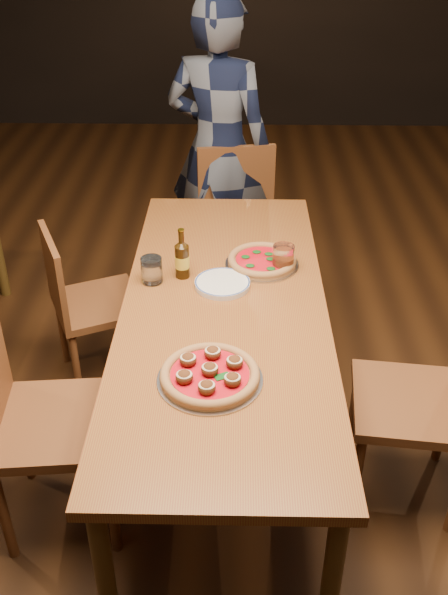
{
  "coord_description": "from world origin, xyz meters",
  "views": [
    {
      "loc": [
        0.04,
        -2.15,
        2.17
      ],
      "look_at": [
        0.0,
        -0.05,
        0.82
      ],
      "focal_mm": 40.0,
      "sensor_mm": 36.0,
      "label": 1
    }
  ],
  "objects_px": {
    "chair_main_nw": "(56,421)",
    "pizza_margherita": "(262,261)",
    "beer_bottle": "(182,260)",
    "chair_main_e": "(412,401)",
    "pizza_meatball": "(210,374)",
    "amber_glass": "(283,258)",
    "water_glass": "(152,270)",
    "chair_end": "(242,232)",
    "chair_main_sw": "(98,302)",
    "table_main": "(224,321)",
    "plate_stack": "(222,284)",
    "diner": "(219,149)"
  },
  "relations": [
    {
      "from": "plate_stack",
      "to": "diner",
      "type": "height_order",
      "value": "diner"
    },
    {
      "from": "chair_main_e",
      "to": "pizza_meatball",
      "type": "distance_m",
      "value": 0.85
    },
    {
      "from": "table_main",
      "to": "chair_main_e",
      "type": "height_order",
      "value": "chair_main_e"
    },
    {
      "from": "chair_end",
      "to": "diner",
      "type": "distance_m",
      "value": 0.5
    },
    {
      "from": "table_main",
      "to": "chair_main_e",
      "type": "bearing_deg",
      "value": -17.63
    },
    {
      "from": "chair_main_e",
      "to": "amber_glass",
      "type": "bearing_deg",
      "value": -130.19
    },
    {
      "from": "pizza_meatball",
      "to": "diner",
      "type": "relative_size",
      "value": 0.21
    },
    {
      "from": "chair_main_e",
      "to": "chair_end",
      "type": "bearing_deg",
      "value": -148.54
    },
    {
      "from": "water_glass",
      "to": "diner",
      "type": "distance_m",
      "value": 1.31
    },
    {
      "from": "pizza_meatball",
      "to": "amber_glass",
      "type": "relative_size",
      "value": 3.1
    },
    {
      "from": "beer_bottle",
      "to": "pizza_margherita",
      "type": "bearing_deg",
      "value": 17.21
    },
    {
      "from": "chair_main_sw",
      "to": "plate_stack",
      "type": "xyz_separation_m",
      "value": [
        0.61,
        -0.36,
        0.34
      ]
    },
    {
      "from": "chair_main_nw",
      "to": "diner",
      "type": "relative_size",
      "value": 0.57
    },
    {
      "from": "chair_main_sw",
      "to": "plate_stack",
      "type": "height_order",
      "value": "chair_main_sw"
    },
    {
      "from": "chair_main_e",
      "to": "water_glass",
      "type": "distance_m",
      "value": 1.15
    },
    {
      "from": "chair_main_sw",
      "to": "beer_bottle",
      "type": "bearing_deg",
      "value": -147.33
    },
    {
      "from": "chair_end",
      "to": "amber_glass",
      "type": "xyz_separation_m",
      "value": [
        0.17,
        -0.89,
        0.34
      ]
    },
    {
      "from": "chair_main_nw",
      "to": "chair_main_sw",
      "type": "distance_m",
      "value": 0.88
    },
    {
      "from": "amber_glass",
      "to": "chair_end",
      "type": "bearing_deg",
      "value": 100.73
    },
    {
      "from": "beer_bottle",
      "to": "chair_main_nw",
      "type": "bearing_deg",
      "value": -125.85
    },
    {
      "from": "table_main",
      "to": "chair_end",
      "type": "relative_size",
      "value": 2.12
    },
    {
      "from": "pizza_margherita",
      "to": "amber_glass",
      "type": "height_order",
      "value": "amber_glass"
    },
    {
      "from": "table_main",
      "to": "beer_bottle",
      "type": "xyz_separation_m",
      "value": [
        -0.18,
        0.22,
        0.15
      ]
    },
    {
      "from": "chair_main_nw",
      "to": "pizza_meatball",
      "type": "bearing_deg",
      "value": -102.81
    },
    {
      "from": "beer_bottle",
      "to": "water_glass",
      "type": "relative_size",
      "value": 1.96
    },
    {
      "from": "plate_stack",
      "to": "beer_bottle",
      "type": "distance_m",
      "value": 0.19
    },
    {
      "from": "chair_main_nw",
      "to": "pizza_margherita",
      "type": "xyz_separation_m",
      "value": [
        0.76,
        0.7,
        0.29
      ]
    },
    {
      "from": "amber_glass",
      "to": "water_glass",
      "type": "bearing_deg",
      "value": -169.01
    },
    {
      "from": "chair_end",
      "to": "plate_stack",
      "type": "relative_size",
      "value": 4.16
    },
    {
      "from": "pizza_meatball",
      "to": "pizza_margherita",
      "type": "xyz_separation_m",
      "value": [
        0.19,
        0.77,
        -0.0
      ]
    },
    {
      "from": "chair_main_e",
      "to": "diner",
      "type": "xyz_separation_m",
      "value": [
        -0.78,
        1.69,
        0.38
      ]
    },
    {
      "from": "chair_main_e",
      "to": "pizza_margherita",
      "type": "relative_size",
      "value": 3.0
    },
    {
      "from": "amber_glass",
      "to": "beer_bottle",
      "type": "bearing_deg",
      "value": -171.62
    },
    {
      "from": "pizza_margherita",
      "to": "table_main",
      "type": "bearing_deg",
      "value": -115.75
    },
    {
      "from": "chair_main_nw",
      "to": "chair_main_e",
      "type": "relative_size",
      "value": 1.02
    },
    {
      "from": "chair_main_e",
      "to": "water_glass",
      "type": "bearing_deg",
      "value": -105.01
    },
    {
      "from": "chair_main_e",
      "to": "chair_end",
      "type": "height_order",
      "value": "chair_main_e"
    },
    {
      "from": "chair_main_sw",
      "to": "diner",
      "type": "bearing_deg",
      "value": -54.39
    },
    {
      "from": "pizza_margherita",
      "to": "pizza_meatball",
      "type": "bearing_deg",
      "value": -104.1
    },
    {
      "from": "chair_end",
      "to": "plate_stack",
      "type": "xyz_separation_m",
      "value": [
        -0.09,
        -1.02,
        0.29
      ]
    },
    {
      "from": "pizza_meatball",
      "to": "beer_bottle",
      "type": "bearing_deg",
      "value": 101.77
    },
    {
      "from": "chair_main_sw",
      "to": "pizza_meatball",
      "type": "relative_size",
      "value": 2.41
    },
    {
      "from": "chair_main_nw",
      "to": "beer_bottle",
      "type": "height_order",
      "value": "chair_main_nw"
    },
    {
      "from": "chair_main_sw",
      "to": "amber_glass",
      "type": "relative_size",
      "value": 7.46
    },
    {
      "from": "table_main",
      "to": "chair_end",
      "type": "xyz_separation_m",
      "value": [
        0.07,
        1.17,
        -0.21
      ]
    },
    {
      "from": "chair_main_nw",
      "to": "beer_bottle",
      "type": "distance_m",
      "value": 0.81
    },
    {
      "from": "pizza_meatball",
      "to": "diner",
      "type": "height_order",
      "value": "diner"
    },
    {
      "from": "chair_end",
      "to": "chair_main_nw",
      "type": "bearing_deg",
      "value": -123.23
    },
    {
      "from": "chair_end",
      "to": "water_glass",
      "type": "height_order",
      "value": "chair_end"
    },
    {
      "from": "beer_bottle",
      "to": "amber_glass",
      "type": "height_order",
      "value": "beer_bottle"
    }
  ]
}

